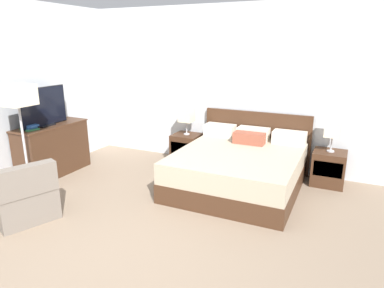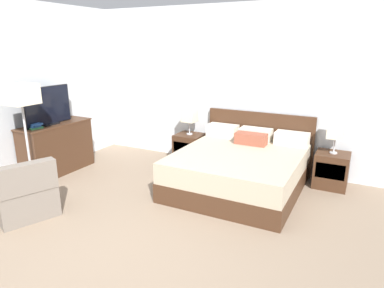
# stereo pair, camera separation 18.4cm
# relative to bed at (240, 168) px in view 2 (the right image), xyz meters

# --- Properties ---
(ground_plane) EXTENTS (9.85, 9.85, 0.00)m
(ground_plane) POSITION_rel_bed_xyz_m (-0.52, -2.30, -0.32)
(ground_plane) COLOR #84705B
(wall_back) EXTENTS (6.69, 0.06, 2.78)m
(wall_back) POSITION_rel_bed_xyz_m (-0.52, 1.01, 1.07)
(wall_back) COLOR silver
(wall_back) RESTS_ON ground
(wall_left) EXTENTS (0.06, 5.08, 2.78)m
(wall_left) POSITION_rel_bed_xyz_m (-3.30, -0.96, 1.07)
(wall_left) COLOR silver
(wall_left) RESTS_ON ground
(bed) EXTENTS (1.83, 1.99, 1.02)m
(bed) POSITION_rel_bed_xyz_m (0.00, 0.00, 0.00)
(bed) COLOR #422819
(bed) RESTS_ON ground
(nightstand_left) EXTENTS (0.48, 0.46, 0.54)m
(nightstand_left) POSITION_rel_bed_xyz_m (-1.23, 0.69, -0.05)
(nightstand_left) COLOR #422819
(nightstand_left) RESTS_ON ground
(nightstand_right) EXTENTS (0.48, 0.46, 0.54)m
(nightstand_right) POSITION_rel_bed_xyz_m (1.23, 0.69, -0.05)
(nightstand_right) COLOR #422819
(nightstand_right) RESTS_ON ground
(table_lamp_left) EXTENTS (0.24, 0.24, 0.49)m
(table_lamp_left) POSITION_rel_bed_xyz_m (-1.23, 0.69, 0.58)
(table_lamp_left) COLOR #B7B7BC
(table_lamp_left) RESTS_ON nightstand_left
(table_lamp_right) EXTENTS (0.24, 0.24, 0.49)m
(table_lamp_right) POSITION_rel_bed_xyz_m (1.23, 0.69, 0.58)
(table_lamp_right) COLOR #B7B7BC
(table_lamp_right) RESTS_ON nightstand_right
(dresser) EXTENTS (0.48, 1.25, 0.85)m
(dresser) POSITION_rel_bed_xyz_m (-3.00, -0.77, 0.12)
(dresser) COLOR #422819
(dresser) RESTS_ON ground
(tv) EXTENTS (0.18, 0.88, 0.62)m
(tv) POSITION_rel_bed_xyz_m (-3.00, -0.86, 0.84)
(tv) COLOR black
(tv) RESTS_ON dresser
(book_red_cover) EXTENTS (0.27, 0.24, 0.02)m
(book_red_cover) POSITION_rel_bed_xyz_m (-3.01, -1.16, 0.55)
(book_red_cover) COLOR #2D7042
(book_red_cover) RESTS_ON dresser
(book_blue_cover) EXTENTS (0.22, 0.18, 0.03)m
(book_blue_cover) POSITION_rel_bed_xyz_m (-3.02, -1.16, 0.57)
(book_blue_cover) COLOR #234C8E
(book_blue_cover) RESTS_ON book_red_cover
(book_small_top) EXTENTS (0.22, 0.17, 0.02)m
(book_small_top) POSITION_rel_bed_xyz_m (-2.99, -1.16, 0.60)
(book_small_top) COLOR #234C8E
(book_small_top) RESTS_ON book_blue_cover
(armchair_by_window) EXTENTS (0.89, 0.89, 0.76)m
(armchair_by_window) POSITION_rel_bed_xyz_m (-2.13, -2.10, -0.03)
(armchair_by_window) COLOR #70665B
(armchair_by_window) RESTS_ON ground
(floor_lamp) EXTENTS (0.38, 0.38, 1.60)m
(floor_lamp) POSITION_rel_bed_xyz_m (-2.68, -1.55, 1.05)
(floor_lamp) COLOR #B7B7BC
(floor_lamp) RESTS_ON ground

